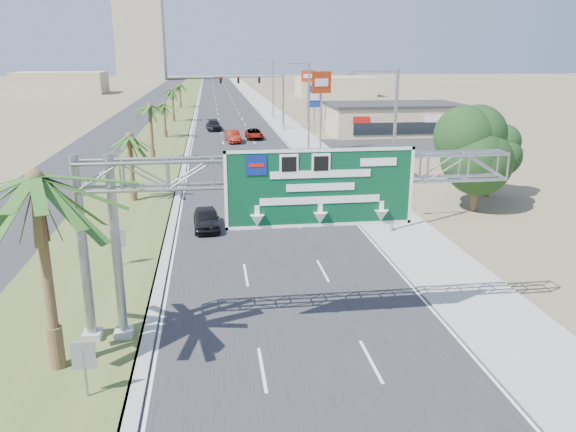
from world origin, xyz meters
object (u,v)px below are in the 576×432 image
(sign_gantry, at_px, (278,185))
(store_building, at_px, (393,120))
(pole_sign_blue, at_px, (315,98))
(car_left_lane, at_px, (206,219))
(pole_sign_red_near, at_px, (321,87))
(car_right_lane, at_px, (254,134))
(signal_mast, at_px, (269,97))
(palm_near, at_px, (35,180))
(car_far, at_px, (214,125))
(pole_sign_red_far, at_px, (308,80))
(car_mid_lane, at_px, (233,137))

(sign_gantry, height_order, store_building, sign_gantry)
(store_building, relative_size, pole_sign_blue, 2.64)
(sign_gantry, height_order, car_left_lane, sign_gantry)
(pole_sign_red_near, bearing_deg, car_right_lane, 121.71)
(signal_mast, bearing_deg, car_right_lane, -109.62)
(palm_near, height_order, store_building, palm_near)
(store_building, xyz_separation_m, car_right_lane, (-19.80, -2.38, -1.35))
(palm_near, height_order, car_far, palm_near)
(car_right_lane, distance_m, pole_sign_red_far, 20.96)
(car_left_lane, bearing_deg, palm_near, -110.36)
(car_mid_lane, height_order, pole_sign_red_near, pole_sign_red_near)
(car_left_lane, distance_m, car_far, 48.91)
(store_building, distance_m, car_mid_lane, 23.31)
(car_left_lane, height_order, pole_sign_red_far, pole_sign_red_far)
(signal_mast, height_order, car_right_lane, signal_mast)
(palm_near, height_order, car_right_lane, palm_near)
(car_far, bearing_deg, signal_mast, -12.05)
(car_right_lane, height_order, pole_sign_red_far, pole_sign_red_far)
(car_left_lane, relative_size, pole_sign_red_near, 0.44)
(signal_mast, bearing_deg, pole_sign_blue, -29.38)
(car_mid_lane, height_order, pole_sign_red_far, pole_sign_red_far)
(store_building, bearing_deg, palm_near, -118.28)
(palm_near, relative_size, car_mid_lane, 1.85)
(sign_gantry, xyz_separation_m, car_mid_lane, (0.35, 50.98, -5.31))
(car_mid_lane, distance_m, car_right_lane, 3.98)
(pole_sign_red_far, bearing_deg, palm_near, -106.50)
(sign_gantry, relative_size, car_left_lane, 4.17)
(car_right_lane, bearing_deg, signal_mast, 69.88)
(car_mid_lane, relative_size, pole_sign_red_far, 0.53)
(pole_sign_red_near, bearing_deg, car_far, 120.39)
(signal_mast, relative_size, car_mid_lane, 2.27)
(palm_near, bearing_deg, car_far, 84.58)
(pole_sign_blue, bearing_deg, car_mid_lane, -147.28)
(signal_mast, bearing_deg, store_building, -19.54)
(car_right_lane, relative_size, car_far, 0.92)
(signal_mast, distance_m, car_mid_lane, 13.19)
(sign_gantry, distance_m, car_far, 63.43)
(signal_mast, bearing_deg, pole_sign_red_near, -78.82)
(signal_mast, xyz_separation_m, car_left_lane, (-9.16, -47.77, -4.17))
(palm_near, distance_m, car_left_lane, 18.13)
(car_right_lane, bearing_deg, sign_gantry, -93.97)
(signal_mast, xyz_separation_m, pole_sign_red_near, (3.83, -19.36, 2.40))
(sign_gantry, distance_m, pole_sign_red_far, 72.23)
(car_mid_lane, bearing_deg, store_building, 6.37)
(car_far, relative_size, pole_sign_red_far, 0.59)
(car_right_lane, bearing_deg, car_mid_lane, -137.46)
(palm_near, relative_size, car_left_lane, 2.08)
(car_mid_lane, bearing_deg, pole_sign_red_far, 50.46)
(sign_gantry, bearing_deg, pole_sign_blue, 78.17)
(signal_mast, bearing_deg, car_mid_lane, -118.01)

